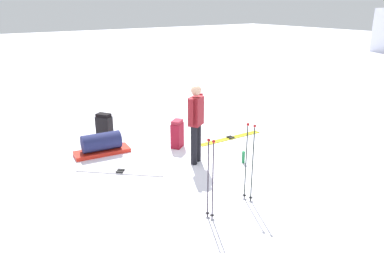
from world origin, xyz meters
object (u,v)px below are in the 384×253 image
ski_pair_far (230,138)px  thermos_bottle (243,157)px  ski_pair_near (120,172)px  backpack_large_dark (104,126)px  backpack_bright (177,134)px  gear_sled (102,144)px  skier_standing (196,120)px  ski_poles_planted_far (249,159)px  ski_poles_planted_near (210,176)px

ski_pair_far → thermos_bottle: 1.51m
ski_pair_near → backpack_large_dark: 2.13m
backpack_bright → gear_sled: bearing=-111.4°
ski_pair_near → backpack_bright: backpack_bright is taller
skier_standing → backpack_large_dark: size_ratio=2.58×
ski_pair_far → skier_standing: bearing=-66.1°
ski_poles_planted_far → thermos_bottle: bearing=140.5°
ski_poles_planted_near → ski_poles_planted_far: (-0.08, 0.89, 0.03)m
ski_pair_near → backpack_large_dark: (-2.05, 0.50, 0.31)m
backpack_bright → gear_sled: 1.76m
ski_poles_planted_near → gear_sled: (-3.50, -0.43, -0.52)m
ski_pair_far → backpack_large_dark: (-1.81, -2.62, 0.31)m
skier_standing → ski_poles_planted_far: (1.81, -0.17, -0.18)m
ski_pair_near → ski_pair_far: size_ratio=0.80×
ski_poles_planted_far → thermos_bottle: 1.68m
ski_pair_near → thermos_bottle: bearing=65.9°
backpack_large_dark → gear_sled: backpack_large_dark is taller
backpack_large_dark → backpack_bright: size_ratio=0.98×
skier_standing → ski_pair_far: bearing=113.9°
skier_standing → ski_pair_far: skier_standing is taller
ski_poles_planted_far → ski_pair_near: bearing=-148.5°
thermos_bottle → ski_pair_far: bearing=150.2°
ski_pair_near → ski_poles_planted_near: ski_poles_planted_near is taller
thermos_bottle → backpack_bright: bearing=-156.8°
gear_sled → ski_pair_far: bearing=73.3°
backpack_large_dark → backpack_bright: backpack_bright is taller
gear_sled → ski_poles_planted_near: bearing=7.0°
ski_pair_near → ski_poles_planted_far: bearing=31.5°
thermos_bottle → gear_sled: bearing=-133.9°
ski_pair_far → gear_sled: bearing=-106.7°
backpack_bright → ski_poles_planted_far: ski_poles_planted_far is taller
ski_poles_planted_far → backpack_bright: bearing=173.5°
backpack_large_dark → ski_poles_planted_near: 4.41m
ski_pair_far → thermos_bottle: bearing=-29.8°
backpack_large_dark → ski_poles_planted_far: size_ratio=0.47×
backpack_large_dark → ski_pair_far: bearing=55.4°
ski_pair_far → thermos_bottle: size_ratio=7.09×
skier_standing → backpack_bright: bearing=171.6°
skier_standing → ski_poles_planted_far: 1.83m
backpack_bright → thermos_bottle: size_ratio=2.59×
ski_pair_near → ski_poles_planted_near: 2.51m
backpack_large_dark → ski_poles_planted_near: size_ratio=0.49×
ski_pair_near → backpack_bright: 1.81m
backpack_bright → ski_pair_far: bearing=79.0°
ski_pair_near → ski_poles_planted_far: (2.26, 1.39, 0.76)m
ski_pair_near → thermos_bottle: thermos_bottle is taller
skier_standing → thermos_bottle: bearing=53.4°
backpack_large_dark → gear_sled: 1.00m
backpack_bright → ski_poles_planted_far: (2.78, -0.32, 0.44)m
thermos_bottle → ski_pair_near: bearing=-114.1°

